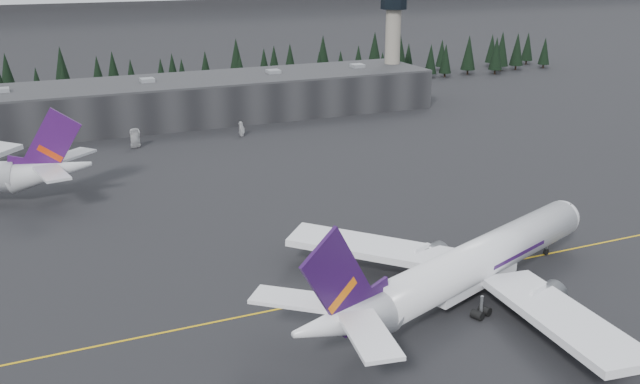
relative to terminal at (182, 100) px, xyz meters
name	(u,v)px	position (x,y,z in m)	size (l,w,h in m)	color
ground	(371,284)	(0.00, -125.00, -6.30)	(1400.00, 1400.00, 0.00)	black
taxiline	(377,289)	(0.00, -127.00, -6.29)	(400.00, 0.40, 0.02)	gold
terminal	(182,100)	(0.00, 0.00, 0.00)	(160.00, 30.00, 12.60)	black
control_tower	(393,32)	(75.00, 3.00, 17.11)	(10.00, 10.00, 37.70)	gray
treeline	(157,78)	(0.00, 37.00, 1.20)	(360.00, 20.00, 15.00)	black
jet_main	(462,269)	(8.91, -136.01, -0.82)	(63.94, 57.20, 19.45)	white
gse_vehicle_a	(136,145)	(-19.22, -27.27, -5.55)	(2.50, 5.42, 1.51)	silver
gse_vehicle_b	(242,134)	(10.58, -26.42, -5.58)	(1.71, 4.24, 1.45)	silver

